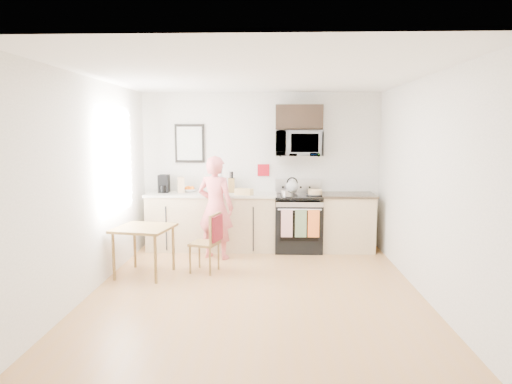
{
  "coord_description": "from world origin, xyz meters",
  "views": [
    {
      "loc": [
        0.19,
        -5.42,
        1.95
      ],
      "look_at": [
        -0.03,
        1.0,
        1.1
      ],
      "focal_mm": 32.0,
      "sensor_mm": 36.0,
      "label": 1
    }
  ],
  "objects_px": {
    "range": "(298,224)",
    "dining_table": "(144,232)",
    "person": "(216,207)",
    "chair": "(212,235)",
    "cake": "(315,192)",
    "microwave": "(299,143)"
  },
  "relations": [
    {
      "from": "range",
      "to": "person",
      "type": "distance_m",
      "value": 1.45
    },
    {
      "from": "microwave",
      "to": "cake",
      "type": "xyz_separation_m",
      "value": [
        0.26,
        -0.15,
        -0.79
      ]
    },
    {
      "from": "range",
      "to": "chair",
      "type": "distance_m",
      "value": 1.79
    },
    {
      "from": "range",
      "to": "chair",
      "type": "bearing_deg",
      "value": -134.85
    },
    {
      "from": "dining_table",
      "to": "microwave",
      "type": "bearing_deg",
      "value": 34.97
    },
    {
      "from": "range",
      "to": "person",
      "type": "bearing_deg",
      "value": -157.98
    },
    {
      "from": "range",
      "to": "microwave",
      "type": "height_order",
      "value": "microwave"
    },
    {
      "from": "range",
      "to": "microwave",
      "type": "distance_m",
      "value": 1.33
    },
    {
      "from": "dining_table",
      "to": "range",
      "type": "bearing_deg",
      "value": 33.08
    },
    {
      "from": "cake",
      "to": "dining_table",
      "type": "bearing_deg",
      "value": -150.68
    },
    {
      "from": "microwave",
      "to": "chair",
      "type": "height_order",
      "value": "microwave"
    },
    {
      "from": "range",
      "to": "dining_table",
      "type": "xyz_separation_m",
      "value": [
        -2.17,
        -1.41,
        0.16
      ]
    },
    {
      "from": "person",
      "to": "dining_table",
      "type": "distance_m",
      "value": 1.26
    },
    {
      "from": "microwave",
      "to": "chair",
      "type": "xyz_separation_m",
      "value": [
        -1.26,
        -1.37,
        -1.22
      ]
    },
    {
      "from": "range",
      "to": "dining_table",
      "type": "relative_size",
      "value": 1.6
    },
    {
      "from": "chair",
      "to": "dining_table",
      "type": "bearing_deg",
      "value": -154.65
    },
    {
      "from": "microwave",
      "to": "dining_table",
      "type": "bearing_deg",
      "value": -145.03
    },
    {
      "from": "microwave",
      "to": "cake",
      "type": "distance_m",
      "value": 0.85
    },
    {
      "from": "microwave",
      "to": "chair",
      "type": "relative_size",
      "value": 0.91
    },
    {
      "from": "person",
      "to": "cake",
      "type": "bearing_deg",
      "value": -145.01
    },
    {
      "from": "dining_table",
      "to": "chair",
      "type": "relative_size",
      "value": 0.87
    },
    {
      "from": "chair",
      "to": "cake",
      "type": "bearing_deg",
      "value": 54.98
    }
  ]
}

